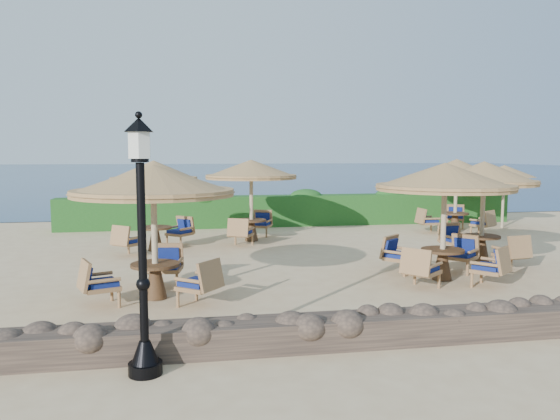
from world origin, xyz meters
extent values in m
plane|color=#D2B585|center=(0.00, 0.00, 0.00)|extent=(120.00, 120.00, 0.00)
plane|color=#0B2046|center=(0.00, 70.00, 0.00)|extent=(160.00, 160.00, 0.00)
cube|color=#164516|center=(0.00, 7.20, 0.60)|extent=(18.00, 0.90, 1.20)
cube|color=brown|center=(0.00, -6.20, 0.22)|extent=(15.00, 0.65, 0.44)
cylinder|color=black|center=(-4.80, -6.80, 0.08)|extent=(0.44, 0.44, 0.16)
cone|color=black|center=(-4.80, -6.80, 0.30)|extent=(0.36, 0.36, 0.30)
cylinder|color=black|center=(-4.80, -6.80, 1.55)|extent=(0.11, 0.11, 2.40)
cylinder|color=silver|center=(-4.80, -6.80, 2.98)|extent=(0.30, 0.30, 0.36)
cone|color=black|center=(-4.80, -6.80, 3.22)|extent=(0.40, 0.40, 0.18)
cylinder|color=tan|center=(7.80, 5.20, 1.10)|extent=(0.10, 0.10, 2.20)
cone|color=olive|center=(7.80, 5.20, 2.18)|extent=(2.30, 2.30, 0.45)
cylinder|color=tan|center=(-4.85, -3.02, 1.20)|extent=(0.12, 0.12, 2.40)
cone|color=olive|center=(-4.85, -3.02, 2.38)|extent=(3.19, 3.19, 0.55)
cylinder|color=olive|center=(-4.85, -3.02, 2.10)|extent=(3.12, 3.12, 0.14)
cylinder|color=#4E331C|center=(-4.85, -3.02, 0.68)|extent=(0.96, 0.96, 0.06)
cone|color=#4E331C|center=(-4.85, -3.02, 0.33)|extent=(0.44, 0.44, 0.64)
cylinder|color=tan|center=(1.47, -2.51, 1.20)|extent=(0.12, 0.12, 2.40)
cone|color=olive|center=(1.47, -2.51, 2.38)|extent=(3.10, 3.10, 0.55)
cylinder|color=olive|center=(1.47, -2.51, 2.10)|extent=(3.04, 3.04, 0.14)
cylinder|color=#4E331C|center=(1.47, -2.51, 0.68)|extent=(0.96, 0.96, 0.06)
cone|color=#4E331C|center=(1.47, -2.51, 0.33)|extent=(0.44, 0.44, 0.64)
cylinder|color=tan|center=(3.43, -0.79, 1.20)|extent=(0.12, 0.12, 2.40)
cone|color=olive|center=(3.43, -0.79, 2.38)|extent=(2.75, 2.75, 0.55)
cylinder|color=olive|center=(3.43, -0.79, 2.10)|extent=(2.69, 2.69, 0.14)
cylinder|color=#4E331C|center=(3.43, -0.79, 0.68)|extent=(0.96, 0.96, 0.06)
cone|color=#4E331C|center=(3.43, -0.79, 0.33)|extent=(0.44, 0.44, 0.64)
cylinder|color=tan|center=(-5.12, 2.43, 1.20)|extent=(0.12, 0.12, 2.40)
cone|color=olive|center=(-5.12, 2.43, 2.38)|extent=(2.55, 2.55, 0.55)
cylinder|color=olive|center=(-5.12, 2.43, 2.10)|extent=(2.50, 2.50, 0.14)
cylinder|color=#4E331C|center=(-5.12, 2.43, 0.68)|extent=(0.96, 0.96, 0.06)
cone|color=#4E331C|center=(-5.12, 2.43, 0.33)|extent=(0.44, 0.44, 0.64)
cylinder|color=tan|center=(-2.11, 3.70, 1.20)|extent=(0.12, 0.12, 2.40)
cone|color=olive|center=(-2.11, 3.70, 2.38)|extent=(2.99, 2.99, 0.55)
cylinder|color=olive|center=(-2.11, 3.70, 2.10)|extent=(2.93, 2.93, 0.14)
cylinder|color=#4E331C|center=(-2.11, 3.70, 0.68)|extent=(0.96, 0.96, 0.06)
cone|color=#4E331C|center=(-2.11, 3.70, 0.33)|extent=(0.44, 0.44, 0.64)
cylinder|color=tan|center=(5.42, 4.42, 1.20)|extent=(0.12, 0.12, 2.40)
cone|color=olive|center=(5.42, 4.42, 2.38)|extent=(2.51, 2.51, 0.55)
cylinder|color=olive|center=(5.42, 4.42, 2.10)|extent=(2.46, 2.46, 0.14)
cylinder|color=#4E331C|center=(5.42, 4.42, 0.68)|extent=(0.96, 0.96, 0.06)
cone|color=#4E331C|center=(5.42, 4.42, 0.33)|extent=(0.44, 0.44, 0.64)
camera|label=1|loc=(-4.26, -13.84, 2.87)|focal=35.00mm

